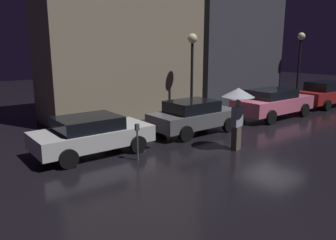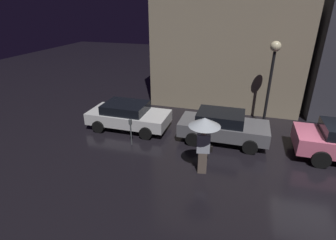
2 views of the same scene
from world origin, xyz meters
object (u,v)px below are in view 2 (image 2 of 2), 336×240
Objects in this scene: parked_car_grey at (223,126)px; street_lamp_near at (273,64)px; parked_car_white at (128,115)px; pedestrian_with_umbrella at (204,130)px; parking_meter at (131,129)px.

street_lamp_near is at bearing 50.60° from parked_car_grey.
parked_car_grey is at bearing -0.27° from parked_car_white.
parked_car_white is 1.79× the size of pedestrian_with_umbrella.
parked_car_white is at bearing -44.76° from pedestrian_with_umbrella.
parked_car_grey is at bearing -110.51° from pedestrian_with_umbrella.
parked_car_white is 1.01× the size of parked_car_grey.
street_lamp_near reaches higher than pedestrian_with_umbrella.
pedestrian_with_umbrella is 0.52× the size of street_lamp_near.
pedestrian_with_umbrella is (-0.44, -2.77, 1.03)m from parked_car_grey.
parked_car_grey is at bearing -129.54° from street_lamp_near.
pedestrian_with_umbrella reaches higher than parking_meter.
street_lamp_near is at bearing -126.38° from pedestrian_with_umbrella.
pedestrian_with_umbrella is at bearing -33.20° from parked_car_white.
parked_car_grey is 3.90m from street_lamp_near.
parking_meter is at bearing -157.64° from parked_car_grey.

